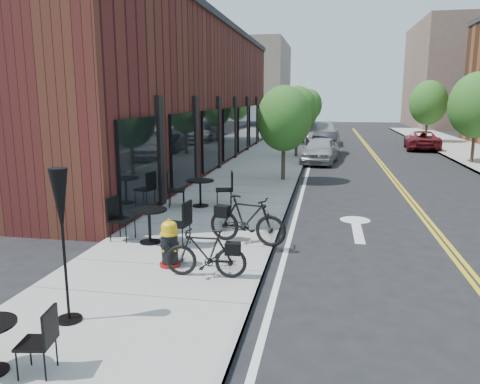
# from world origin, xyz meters

# --- Properties ---
(ground) EXTENTS (120.00, 120.00, 0.00)m
(ground) POSITION_xyz_m (0.00, 0.00, 0.00)
(ground) COLOR black
(ground) RESTS_ON ground
(sidewalk_near) EXTENTS (4.00, 70.00, 0.12)m
(sidewalk_near) POSITION_xyz_m (-2.00, 10.00, 0.06)
(sidewalk_near) COLOR #9E9B93
(sidewalk_near) RESTS_ON ground
(building_near) EXTENTS (5.00, 28.00, 7.00)m
(building_near) POSITION_xyz_m (-6.50, 14.00, 3.50)
(building_near) COLOR #471817
(building_near) RESTS_ON ground
(bg_building_left) EXTENTS (8.00, 14.00, 10.00)m
(bg_building_left) POSITION_xyz_m (-8.00, 48.00, 5.00)
(bg_building_left) COLOR #726656
(bg_building_left) RESTS_ON ground
(bg_building_right) EXTENTS (10.00, 16.00, 12.00)m
(bg_building_right) POSITION_xyz_m (16.00, 50.00, 6.00)
(bg_building_right) COLOR brown
(bg_building_right) RESTS_ON ground
(tree_near_a) EXTENTS (2.20, 2.20, 3.81)m
(tree_near_a) POSITION_xyz_m (-0.60, 9.00, 2.60)
(tree_near_a) COLOR #382B1E
(tree_near_a) RESTS_ON sidewalk_near
(tree_near_b) EXTENTS (2.30, 2.30, 3.98)m
(tree_near_b) POSITION_xyz_m (-0.60, 17.00, 2.71)
(tree_near_b) COLOR #382B1E
(tree_near_b) RESTS_ON sidewalk_near
(tree_near_c) EXTENTS (2.10, 2.10, 3.67)m
(tree_near_c) POSITION_xyz_m (-0.60, 25.00, 2.53)
(tree_near_c) COLOR #382B1E
(tree_near_c) RESTS_ON sidewalk_near
(tree_near_d) EXTENTS (2.40, 2.40, 4.11)m
(tree_near_d) POSITION_xyz_m (-0.60, 33.00, 2.79)
(tree_near_d) COLOR #382B1E
(tree_near_d) RESTS_ON sidewalk_near
(tree_far_b) EXTENTS (2.80, 2.80, 4.62)m
(tree_far_b) POSITION_xyz_m (8.60, 16.00, 3.06)
(tree_far_b) COLOR #382B1E
(tree_far_b) RESTS_ON sidewalk_far
(tree_far_c) EXTENTS (2.80, 2.80, 4.62)m
(tree_far_c) POSITION_xyz_m (8.60, 28.00, 3.06)
(tree_far_c) COLOR #382B1E
(tree_far_c) RESTS_ON sidewalk_far
(fire_hydrant) EXTENTS (0.50, 0.50, 0.97)m
(fire_hydrant) POSITION_xyz_m (-1.88, -1.53, 0.58)
(fire_hydrant) COLOR maroon
(fire_hydrant) RESTS_ON sidewalk_near
(bicycle_left) EXTENTS (1.57, 0.50, 0.93)m
(bicycle_left) POSITION_xyz_m (-1.02, -1.97, 0.59)
(bicycle_left) COLOR black
(bicycle_left) RESTS_ON sidewalk_near
(bicycle_right) EXTENTS (1.96, 0.96, 1.13)m
(bicycle_right) POSITION_xyz_m (-0.61, 0.19, 0.69)
(bicycle_right) COLOR black
(bicycle_right) RESTS_ON sidewalk_near
(bistro_set_b) EXTENTS (1.95, 0.92, 1.04)m
(bistro_set_b) POSITION_xyz_m (-2.83, -0.16, 0.64)
(bistro_set_b) COLOR black
(bistro_set_b) RESTS_ON sidewalk_near
(bistro_set_c) EXTENTS (2.04, 1.04, 1.07)m
(bistro_set_c) POSITION_xyz_m (-2.66, 3.66, 0.66)
(bistro_set_c) COLOR black
(bistro_set_c) RESTS_ON sidewalk_near
(patio_umbrella) EXTENTS (0.38, 0.38, 2.33)m
(patio_umbrella) POSITION_xyz_m (-2.61, -4.06, 1.79)
(patio_umbrella) COLOR black
(patio_umbrella) RESTS_ON sidewalk_near
(parked_car_a) EXTENTS (2.18, 4.31, 1.41)m
(parked_car_a) POSITION_xyz_m (0.80, 15.07, 0.70)
(parked_car_a) COLOR #979A9F
(parked_car_a) RESTS_ON ground
(parked_car_b) EXTENTS (1.83, 4.34, 1.39)m
(parked_car_b) POSITION_xyz_m (1.03, 18.99, 0.70)
(parked_car_b) COLOR black
(parked_car_b) RESTS_ON ground
(parked_car_c) EXTENTS (2.33, 5.65, 1.63)m
(parked_car_c) POSITION_xyz_m (0.80, 25.64, 0.82)
(parked_car_c) COLOR #A1A1A5
(parked_car_c) RESTS_ON ground
(parked_car_far) EXTENTS (2.51, 4.72, 1.26)m
(parked_car_far) POSITION_xyz_m (7.40, 23.05, 0.63)
(parked_car_far) COLOR maroon
(parked_car_far) RESTS_ON ground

